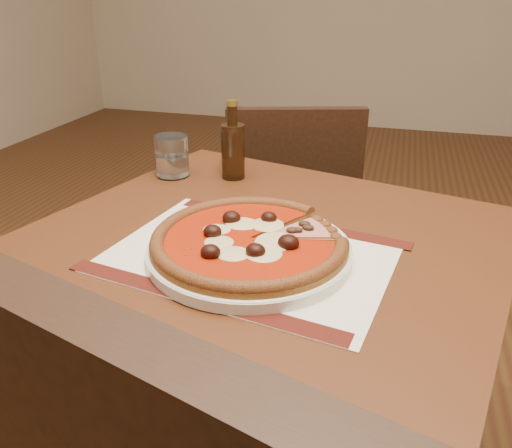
{
  "coord_description": "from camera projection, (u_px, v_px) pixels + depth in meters",
  "views": [
    {
      "loc": [
        0.44,
        -1.53,
        1.15
      ],
      "look_at": [
        0.22,
        -0.78,
        0.78
      ],
      "focal_mm": 35.0,
      "sensor_mm": 36.0,
      "label": 1
    }
  ],
  "objects": [
    {
      "name": "placemat",
      "position": [
        250.0,
        256.0,
        0.82
      ],
      "size": [
        0.49,
        0.39,
        0.0
      ],
      "primitive_type": "cube",
      "rotation": [
        0.0,
        0.0,
        -0.16
      ],
      "color": "white",
      "rests_on": "table"
    },
    {
      "name": "water_glass",
      "position": [
        172.0,
        156.0,
        1.14
      ],
      "size": [
        0.1,
        0.1,
        0.09
      ],
      "primitive_type": "cylinder",
      "rotation": [
        0.0,
        0.0,
        0.32
      ],
      "color": "white",
      "rests_on": "table"
    },
    {
      "name": "table",
      "position": [
        253.0,
        294.0,
        0.9
      ],
      "size": [
        0.97,
        0.97,
        0.75
      ],
      "rotation": [
        0.0,
        0.0,
        -0.25
      ],
      "color": "#5B2915",
      "rests_on": "ground"
    },
    {
      "name": "pizza",
      "position": [
        249.0,
        239.0,
        0.8
      ],
      "size": [
        0.32,
        0.32,
        0.04
      ],
      "color": "#B0752A",
      "rests_on": "plate"
    },
    {
      "name": "bottle",
      "position": [
        233.0,
        148.0,
        1.12
      ],
      "size": [
        0.05,
        0.05,
        0.18
      ],
      "color": "#361E0D",
      "rests_on": "table"
    },
    {
      "name": "chair_far",
      "position": [
        290.0,
        212.0,
        1.63
      ],
      "size": [
        0.5,
        0.5,
        0.84
      ],
      "rotation": [
        0.0,
        0.0,
        3.44
      ],
      "color": "black",
      "rests_on": "ground"
    },
    {
      "name": "plate",
      "position": [
        250.0,
        250.0,
        0.81
      ],
      "size": [
        0.33,
        0.33,
        0.02
      ],
      "primitive_type": "cylinder",
      "color": "white",
      "rests_on": "placemat"
    },
    {
      "name": "ham_slice",
      "position": [
        303.0,
        230.0,
        0.84
      ],
      "size": [
        0.13,
        0.11,
        0.02
      ],
      "rotation": [
        0.0,
        0.0,
        0.6
      ],
      "color": "#B0752A",
      "rests_on": "plate"
    }
  ]
}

